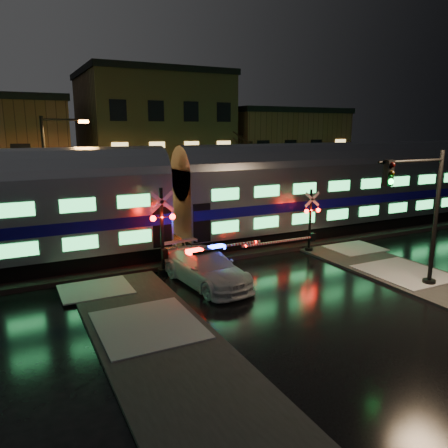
# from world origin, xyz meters

# --- Properties ---
(ground) EXTENTS (120.00, 120.00, 0.00)m
(ground) POSITION_xyz_m (0.00, 0.00, 0.00)
(ground) COLOR black
(ground) RESTS_ON ground
(ballast) EXTENTS (90.00, 4.20, 0.24)m
(ballast) POSITION_xyz_m (0.00, 5.00, 0.12)
(ballast) COLOR black
(ballast) RESTS_ON ground
(sidewalk_left) EXTENTS (4.00, 20.00, 0.12)m
(sidewalk_left) POSITION_xyz_m (-6.50, -6.00, 0.06)
(sidewalk_left) COLOR #2D2D2D
(sidewalk_left) RESTS_ON ground
(building_mid) EXTENTS (12.00, 11.00, 11.50)m
(building_mid) POSITION_xyz_m (2.00, 22.50, 5.75)
(building_mid) COLOR brown
(building_mid) RESTS_ON ground
(building_right) EXTENTS (12.00, 10.00, 8.50)m
(building_right) POSITION_xyz_m (15.00, 22.00, 4.25)
(building_right) COLOR #552F21
(building_right) RESTS_ON ground
(train) EXTENTS (51.00, 3.12, 5.92)m
(train) POSITION_xyz_m (-2.59, 5.00, 3.38)
(train) COLOR black
(train) RESTS_ON ballast
(police_car) EXTENTS (2.89, 5.72, 1.77)m
(police_car) POSITION_xyz_m (-2.73, 0.23, 0.80)
(police_car) COLOR silver
(police_car) RESTS_ON ground
(crossing_signal_right) EXTENTS (5.21, 0.63, 3.69)m
(crossing_signal_right) POSITION_xyz_m (4.44, 2.30, 1.51)
(crossing_signal_right) COLOR black
(crossing_signal_right) RESTS_ON ground
(crossing_signal_left) EXTENTS (6.07, 0.67, 4.30)m
(crossing_signal_left) POSITION_xyz_m (-3.71, 2.31, 1.78)
(crossing_signal_left) COLOR black
(crossing_signal_left) RESTS_ON ground
(traffic_light) EXTENTS (3.97, 0.71, 6.14)m
(traffic_light) POSITION_xyz_m (5.29, -4.61, 3.27)
(traffic_light) COLOR black
(traffic_light) RESTS_ON ground
(streetlight) EXTENTS (2.58, 0.27, 7.71)m
(streetlight) POSITION_xyz_m (-8.25, 9.00, 4.45)
(streetlight) COLOR black
(streetlight) RESTS_ON ground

